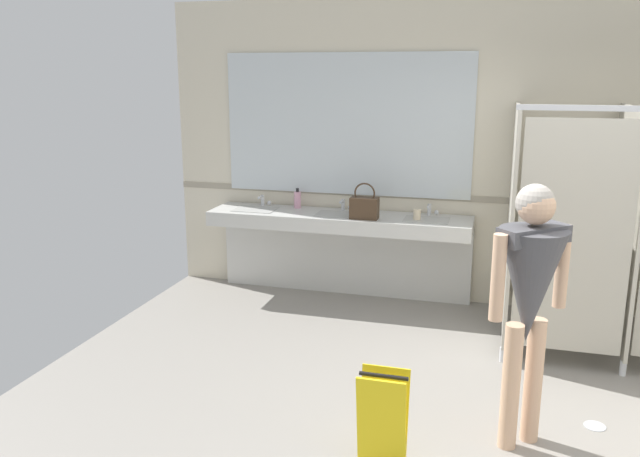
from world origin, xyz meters
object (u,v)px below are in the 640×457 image
handbag (364,207)px  soap_dispenser (297,199)px  wet_floor_sign (383,420)px  paper_cup (417,215)px  person_standing (530,285)px

handbag → soap_dispenser: (-0.76, 0.30, -0.03)m
soap_dispenser → wet_floor_sign: 3.27m
handbag → wet_floor_sign: handbag is taller
wet_floor_sign → paper_cup: bearing=93.8°
paper_cup → person_standing: bearing=-66.5°
soap_dispenser → paper_cup: size_ratio=2.06×
soap_dispenser → wet_floor_sign: soap_dispenser is taller
soap_dispenser → paper_cup: (1.25, -0.21, -0.04)m
person_standing → wet_floor_sign: 1.16m
handbag → soap_dispenser: handbag is taller
wet_floor_sign → soap_dispenser: bearing=116.4°
soap_dispenser → wet_floor_sign: bearing=-63.6°
person_standing → soap_dispenser: bearing=132.6°
person_standing → handbag: bearing=124.5°
soap_dispenser → paper_cup: 1.27m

